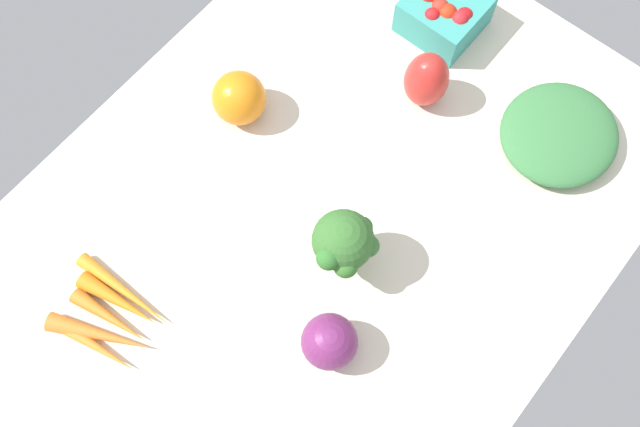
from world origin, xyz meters
The scene contains 8 objects.
tablecloth centered at (0.00, 0.00, 1.00)cm, with size 104.00×76.00×2.00cm, color beige.
berry_basket centered at (-38.14, -6.05, 5.70)cm, with size 11.50×11.50×7.73cm.
bell_pepper_orange centered at (-5.91, -20.54, 6.09)cm, with size 8.16×8.16×8.17cm, color orange.
bell_pepper_red centered at (-25.61, -0.58, 7.15)cm, with size 6.72×6.72×10.30cm, color red.
carrot_bunch centered at (29.89, -12.66, 3.23)cm, with size 12.39×17.15×2.74cm.
leafy_greens_clump centered at (-32.35, 19.53, 4.31)cm, with size 17.20×18.05×4.62cm, color #397640.
broccoli_head centered at (2.87, 6.50, 9.65)cm, with size 9.83×8.74×12.31cm.
red_onion_center centered at (13.62, 12.86, 5.79)cm, with size 7.59×7.59×7.59cm, color #6E265D.
Camera 1 is at (27.73, 22.88, 99.38)cm, focal length 40.04 mm.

